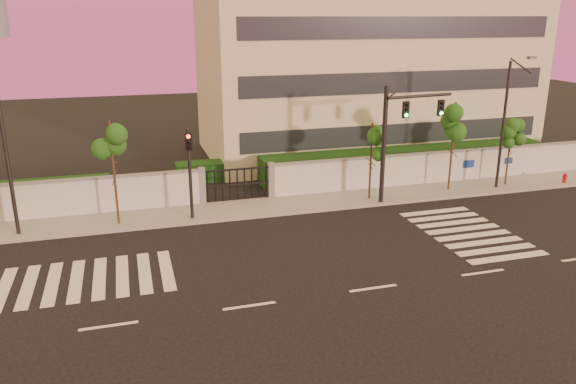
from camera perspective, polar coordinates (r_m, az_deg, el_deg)
The scene contains 15 objects.
ground at distance 22.71m, azimuth 8.65°, elevation -9.65°, with size 120.00×120.00×0.00m, color black.
sidewalk at distance 31.72m, azimuth 0.74°, elevation -1.24°, with size 60.00×3.00×0.15m, color gray.
perimeter_wall at distance 32.82m, azimuth 0.15°, elevation 1.24°, with size 60.00×0.36×2.20m.
hedge_row at distance 35.70m, azimuth 0.53°, elevation 2.17°, with size 41.00×4.25×1.80m.
institutional_building at distance 44.16m, azimuth 7.73°, elevation 12.04°, with size 24.40×12.40×12.25m.
road_markings at distance 25.31m, azimuth 1.80°, elevation -6.44°, with size 57.00×7.62×0.02m.
street_tree_c at distance 28.85m, azimuth -17.42°, elevation 4.12°, with size 1.51×1.20×5.43m.
street_tree_d at distance 32.03m, azimuth 8.50°, elevation 4.83°, with size 1.37×1.09×4.54m.
street_tree_e at distance 34.68m, azimuth 16.51°, elevation 6.40°, with size 1.54×1.22×5.45m.
street_tree_f at distance 37.10m, azimuth 21.69°, elevation 5.12°, with size 1.38×1.10×4.20m.
traffic_signal_main at distance 31.68m, azimuth 11.17°, elevation 6.20°, with size 4.23×0.69×6.70m.
traffic_signal_secondary at distance 28.90m, azimuth -9.98°, elevation 2.88°, with size 0.38×0.36×4.89m.
streetlight_west at distance 28.92m, azimuth -26.92°, elevation 4.61°, with size 0.53×2.12×8.82m.
streetlight_east at distance 35.83m, azimuth 21.25°, elevation 6.90°, with size 0.49×1.96×8.13m.
fire_hydrant at distance 39.51m, azimuth 26.28°, elevation 1.19°, with size 0.31×0.29×0.77m.
Camera 1 is at (-8.85, -18.19, 10.33)m, focal length 35.00 mm.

